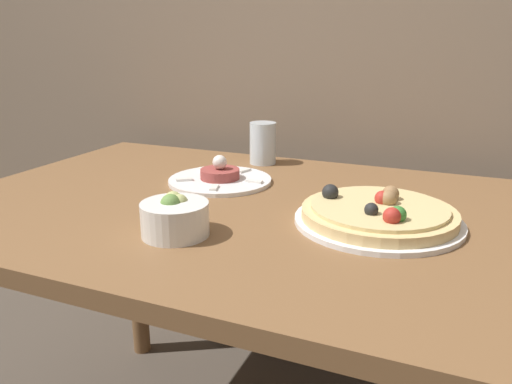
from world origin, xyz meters
name	(u,v)px	position (x,y,z in m)	size (l,w,h in m)	color
dining_table	(233,244)	(0.00, 0.43, 0.67)	(1.24, 0.87, 0.77)	brown
pizza_plate	(378,214)	(0.32, 0.42, 0.79)	(0.32, 0.32, 0.06)	white
tartare_plate	(220,178)	(-0.09, 0.56, 0.78)	(0.25, 0.25, 0.07)	white
small_bowl	(175,217)	(-0.01, 0.22, 0.80)	(0.12, 0.12, 0.08)	white
drinking_glass	(263,143)	(-0.07, 0.78, 0.83)	(0.07, 0.07, 0.12)	silver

